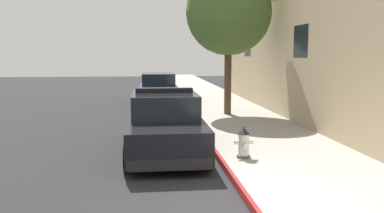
% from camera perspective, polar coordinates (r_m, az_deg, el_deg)
% --- Properties ---
extents(ground_plane, '(32.98, 60.00, 0.20)m').
position_cam_1_polar(ground_plane, '(16.64, -15.12, -2.04)').
color(ground_plane, '#232326').
extents(sidewalk_pavement, '(3.42, 60.00, 0.17)m').
position_cam_1_polar(sidewalk_pavement, '(16.77, 5.57, -1.11)').
color(sidewalk_pavement, '#9E9991').
rests_on(sidewalk_pavement, ground).
extents(curb_painted_edge, '(0.08, 60.00, 0.17)m').
position_cam_1_polar(curb_painted_edge, '(16.50, -0.40, -1.21)').
color(curb_painted_edge, maroon).
rests_on(curb_painted_edge, ground).
extents(police_cruiser, '(1.94, 4.84, 1.68)m').
position_cam_1_polar(police_cruiser, '(10.63, -3.86, -2.45)').
color(police_cruiser, black).
rests_on(police_cruiser, ground).
extents(parked_car_silver_ahead, '(1.94, 4.84, 1.56)m').
position_cam_1_polar(parked_car_silver_ahead, '(21.07, -4.76, 2.45)').
color(parked_car_silver_ahead, navy).
rests_on(parked_car_silver_ahead, ground).
extents(fire_hydrant, '(0.44, 0.40, 0.76)m').
position_cam_1_polar(fire_hydrant, '(9.50, 7.27, -5.09)').
color(fire_hydrant, '#4C4C51').
rests_on(fire_hydrant, sidewalk_pavement).
extents(street_tree, '(3.33, 3.33, 5.65)m').
position_cam_1_polar(street_tree, '(16.24, 5.15, 12.96)').
color(street_tree, brown).
rests_on(street_tree, sidewalk_pavement).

